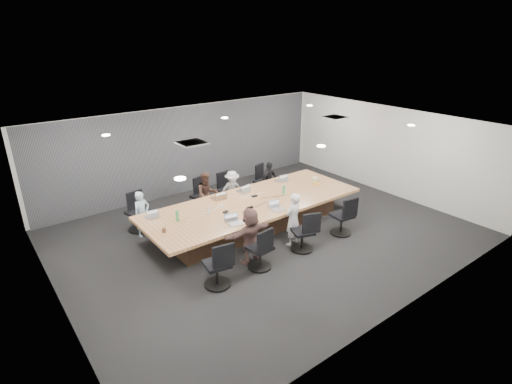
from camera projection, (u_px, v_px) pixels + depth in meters
floor at (265, 233)px, 10.51m from camera, size 10.00×8.00×0.00m
ceiling at (266, 129)px, 9.47m from camera, size 10.00×8.00×0.00m
wall_back at (189, 149)px, 12.94m from camera, size 10.00×0.00×2.80m
wall_front at (407, 248)px, 7.04m from camera, size 10.00×0.00×2.80m
wall_left at (49, 244)px, 7.18m from camera, size 0.00×8.00×2.80m
wall_right at (387, 150)px, 12.80m from camera, size 0.00×8.00×2.80m
curtain at (190, 150)px, 12.88m from camera, size 9.80×0.04×2.80m
conference_table at (254, 213)px, 10.73m from camera, size 6.00×2.20×0.74m
chair_0 at (138, 215)px, 10.53m from camera, size 0.71×0.71×0.87m
chair_1 at (201, 199)px, 11.62m from camera, size 0.72×0.72×0.84m
chair_2 at (226, 193)px, 12.11m from camera, size 0.62×0.62×0.80m
chair_3 at (262, 184)px, 12.90m from camera, size 0.62×0.62×0.75m
chair_4 at (217, 267)px, 8.21m from camera, size 0.68×0.68×0.87m
chair_5 at (260, 251)px, 8.84m from camera, size 0.63×0.63×0.84m
chair_6 at (302, 234)px, 9.58m from camera, size 0.72×0.72×0.84m
chair_7 at (342, 218)px, 10.35m from camera, size 0.67×0.67×0.88m
person_0 at (142, 214)px, 10.21m from camera, size 0.49×0.38×1.21m
laptop_0 at (151, 216)px, 9.75m from camera, size 0.30×0.21×0.02m
person_1 at (207, 195)px, 11.27m from camera, size 0.73×0.61×1.33m
laptop_1 at (217, 198)px, 10.83m from camera, size 0.36×0.26×0.02m
person_2 at (232, 190)px, 11.78m from camera, size 0.84×0.60×1.18m
laptop_2 at (243, 191)px, 11.32m from camera, size 0.37×0.29×0.02m
person_3 at (269, 180)px, 12.56m from camera, size 0.73×0.41×1.18m
laptop_3 at (280, 180)px, 12.10m from camera, size 0.31×0.23×0.02m
person_5 at (250, 235)px, 9.01m from camera, size 1.24×0.40×1.33m
laptop_5 at (236, 223)px, 9.38m from camera, size 0.39×0.31×0.02m
person_6 at (293, 219)px, 9.73m from camera, size 0.55×0.41×1.37m
laptop_6 at (279, 210)px, 10.12m from camera, size 0.35×0.27×0.02m
bottle_green_left at (177, 216)px, 9.47m from camera, size 0.08×0.08×0.27m
bottle_green_right at (284, 190)px, 11.05m from camera, size 0.09×0.09×0.26m
bottle_clear at (209, 211)px, 9.84m from camera, size 0.06×0.06×0.20m
cup_white_far at (222, 206)px, 10.22m from camera, size 0.09×0.09×0.09m
cup_white_near at (284, 187)px, 11.48m from camera, size 0.09×0.09×0.09m
mug_brown at (164, 230)px, 8.98m from camera, size 0.09×0.09×0.10m
mic_left at (226, 212)px, 9.97m from camera, size 0.17×0.14×0.03m
mic_right at (254, 196)px, 10.94m from camera, size 0.16×0.11×0.03m
stapler at (250, 208)px, 10.17m from camera, size 0.17×0.04×0.06m
canvas_bag at (315, 180)px, 11.95m from camera, size 0.31×0.29×0.14m
snack_packet at (316, 184)px, 11.79m from camera, size 0.21×0.21×0.04m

